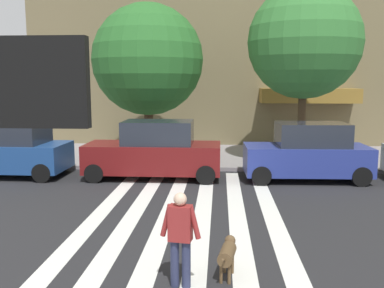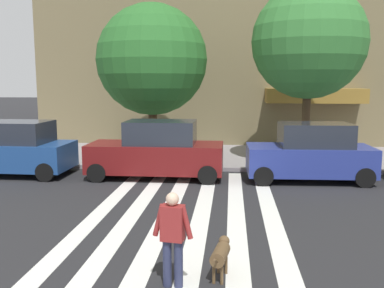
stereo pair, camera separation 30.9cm
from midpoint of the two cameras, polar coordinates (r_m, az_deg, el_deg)
The scene contains 10 objects.
ground_plane at distance 9.45m, azimuth -3.03°, elevation -13.06°, with size 160.00×160.00×0.00m, color #232326.
sidewalk_far at distance 19.49m, azimuth 0.58°, elevation -1.59°, with size 80.00×6.00×0.15m, color gray.
crosswalk_stripes at distance 9.44m, azimuth -2.85°, elevation -13.04°, with size 4.95×14.28×0.01m.
parked_car_near_curb at distance 17.05m, azimuth -24.00°, elevation -0.73°, with size 4.49×2.11×2.00m.
parked_car_behind_first at distance 15.30m, azimuth -5.60°, elevation -0.98°, with size 4.78×1.94×2.07m.
parked_car_third_in_line at distance 15.38m, azimuth 14.64°, elevation -1.17°, with size 4.31×2.00×2.03m.
street_tree_nearest at distance 18.32m, azimuth -6.43°, elevation 11.11°, with size 4.65×4.65×6.52m.
street_tree_middle at distance 17.75m, azimuth 14.31°, elevation 13.04°, with size 4.47×4.47×7.07m.
pedestrian_dog_walker at distance 7.27m, azimuth -2.81°, elevation -11.96°, with size 0.71×0.30×1.64m.
dog_on_leash at distance 7.79m, azimuth 3.60°, elevation -14.35°, with size 0.35×1.01×0.65m.
Camera 1 is at (0.91, -1.30, 3.45)m, focal length 39.90 mm.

